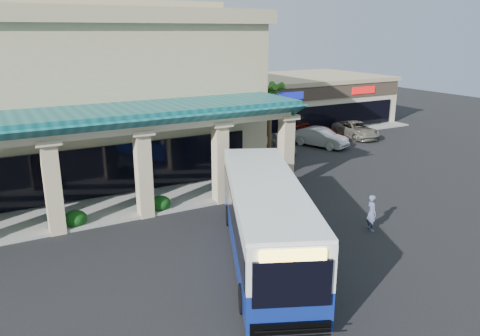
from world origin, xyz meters
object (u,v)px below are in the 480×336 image
transit_bus (265,220)px  car_red (322,135)px  car_gray (356,130)px  pedestrian (372,213)px  car_silver (282,142)px  car_white (320,137)px

transit_bus → car_red: 23.00m
car_gray → pedestrian: bearing=-121.6°
transit_bus → car_silver: size_ratio=2.98×
car_red → car_gray: 3.96m
car_silver → car_gray: (8.73, 0.74, 0.02)m
car_white → car_red: size_ratio=1.01×
car_silver → car_red: 4.82m
pedestrian → car_red: pedestrian is taller
transit_bus → car_silver: 19.35m
car_white → car_gray: car_white is taller
car_silver → pedestrian: bearing=-85.7°
pedestrian → car_gray: bearing=-25.5°
car_white → car_red: (1.20, 1.18, -0.10)m
car_silver → car_red: size_ratio=0.87×
transit_bus → car_gray: 25.95m
car_white → car_silver: bearing=151.2°
pedestrian → car_silver: size_ratio=0.44×
car_gray → transit_bus: bearing=-132.2°
pedestrian → car_red: bearing=-16.5°
car_white → car_gray: size_ratio=0.92×
transit_bus → car_gray: transit_bus is taller
car_white → car_red: bearing=23.1°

